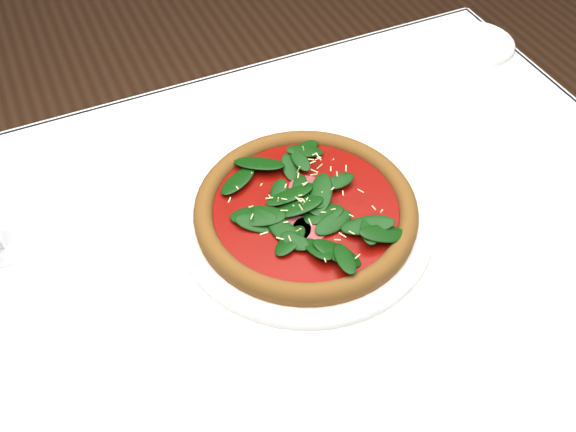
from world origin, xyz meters
name	(u,v)px	position (x,y,z in m)	size (l,w,h in m)	color
dining_table	(272,293)	(0.00, 0.00, 0.65)	(1.21, 0.81, 0.75)	silver
plate	(306,217)	(0.07, 0.03, 0.76)	(0.36, 0.36, 0.02)	white
pizza	(306,207)	(0.07, 0.03, 0.78)	(0.36, 0.36, 0.04)	brown
saucer_far	(477,43)	(0.54, 0.29, 0.76)	(0.14, 0.14, 0.01)	white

